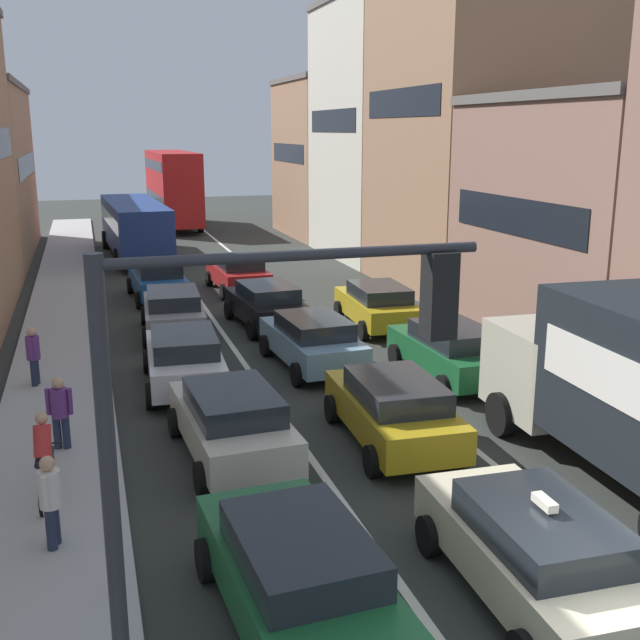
# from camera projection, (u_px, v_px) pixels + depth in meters

# --- Properties ---
(sidewalk_left) EXTENTS (2.60, 64.00, 0.14)m
(sidewalk_left) POSITION_uv_depth(u_px,v_px,m) (64.00, 323.00, 26.08)
(sidewalk_left) COLOR #AFAFAF
(sidewalk_left) RESTS_ON ground
(lane_stripe_left) EXTENTS (0.16, 60.00, 0.01)m
(lane_stripe_left) POSITION_uv_depth(u_px,v_px,m) (210.00, 315.00, 27.52)
(lane_stripe_left) COLOR silver
(lane_stripe_left) RESTS_ON ground
(lane_stripe_right) EXTENTS (0.16, 60.00, 0.01)m
(lane_stripe_right) POSITION_uv_depth(u_px,v_px,m) (301.00, 309.00, 28.48)
(lane_stripe_right) COLOR silver
(lane_stripe_right) RESTS_ON ground
(building_row_right) EXTENTS (7.20, 43.90, 13.96)m
(building_row_right) POSITION_uv_depth(u_px,v_px,m) (485.00, 141.00, 30.79)
(building_row_right) COLOR #9E7556
(building_row_right) RESTS_ON ground
(traffic_light_pole) EXTENTS (3.58, 0.38, 5.50)m
(traffic_light_pole) POSITION_uv_depth(u_px,v_px,m) (247.00, 428.00, 7.05)
(traffic_light_pole) COLOR #2D2D33
(traffic_light_pole) RESTS_ON ground
(taxi_centre_lane_front) EXTENTS (2.16, 4.35, 1.66)m
(taxi_centre_lane_front) POSITION_uv_depth(u_px,v_px,m) (535.00, 550.00, 10.65)
(taxi_centre_lane_front) COLOR beige
(taxi_centre_lane_front) RESTS_ON ground
(sedan_left_lane_front) EXTENTS (2.26, 4.40, 1.49)m
(sedan_left_lane_front) POSITION_uv_depth(u_px,v_px,m) (297.00, 573.00, 10.09)
(sedan_left_lane_front) COLOR #19592D
(sedan_left_lane_front) RESTS_ON ground
(sedan_centre_lane_second) EXTENTS (2.21, 4.37, 1.49)m
(sedan_centre_lane_second) POSITION_uv_depth(u_px,v_px,m) (394.00, 408.00, 16.06)
(sedan_centre_lane_second) COLOR #B29319
(sedan_centre_lane_second) RESTS_ON ground
(wagon_left_lane_second) EXTENTS (2.24, 4.39, 1.49)m
(wagon_left_lane_second) POSITION_uv_depth(u_px,v_px,m) (232.00, 421.00, 15.37)
(wagon_left_lane_second) COLOR beige
(wagon_left_lane_second) RESTS_ON ground
(hatchback_centre_lane_third) EXTENTS (2.26, 4.40, 1.49)m
(hatchback_centre_lane_third) POSITION_uv_depth(u_px,v_px,m) (312.00, 340.00, 21.28)
(hatchback_centre_lane_third) COLOR #759EB7
(hatchback_centre_lane_third) RESTS_ON ground
(sedan_left_lane_third) EXTENTS (2.26, 4.39, 1.49)m
(sedan_left_lane_third) POSITION_uv_depth(u_px,v_px,m) (184.00, 358.00, 19.63)
(sedan_left_lane_third) COLOR silver
(sedan_left_lane_third) RESTS_ON ground
(coupe_centre_lane_fourth) EXTENTS (2.30, 4.41, 1.49)m
(coupe_centre_lane_fourth) POSITION_uv_depth(u_px,v_px,m) (267.00, 304.00, 25.69)
(coupe_centre_lane_fourth) COLOR black
(coupe_centre_lane_fourth) RESTS_ON ground
(sedan_left_lane_fourth) EXTENTS (2.28, 4.40, 1.49)m
(sedan_left_lane_fourth) POSITION_uv_depth(u_px,v_px,m) (173.00, 311.00, 24.73)
(sedan_left_lane_fourth) COLOR gray
(sedan_left_lane_fourth) RESTS_ON ground
(sedan_centre_lane_fifth) EXTENTS (2.20, 4.37, 1.49)m
(sedan_centre_lane_fifth) POSITION_uv_depth(u_px,v_px,m) (238.00, 272.00, 31.37)
(sedan_centre_lane_fifth) COLOR #A51E1E
(sedan_centre_lane_fifth) RESTS_ON ground
(sedan_left_lane_fifth) EXTENTS (2.23, 4.38, 1.49)m
(sedan_left_lane_fifth) POSITION_uv_depth(u_px,v_px,m) (158.00, 279.00, 29.88)
(sedan_left_lane_fifth) COLOR #194C8C
(sedan_left_lane_fifth) RESTS_ON ground
(sedan_right_lane_behind_truck) EXTENTS (2.15, 4.34, 1.49)m
(sedan_right_lane_behind_truck) POSITION_uv_depth(u_px,v_px,m) (451.00, 350.00, 20.29)
(sedan_right_lane_behind_truck) COLOR #19592D
(sedan_right_lane_behind_truck) RESTS_ON ground
(wagon_right_lane_far) EXTENTS (2.24, 4.39, 1.49)m
(wagon_right_lane_far) POSITION_uv_depth(u_px,v_px,m) (378.00, 305.00, 25.59)
(wagon_right_lane_far) COLOR #B29319
(wagon_right_lane_far) RESTS_ON ground
(bus_mid_queue_primary) EXTENTS (3.18, 10.61, 2.90)m
(bus_mid_queue_primary) POSITION_uv_depth(u_px,v_px,m) (135.00, 224.00, 39.39)
(bus_mid_queue_primary) COLOR navy
(bus_mid_queue_primary) RESTS_ON ground
(bus_far_queue_secondary) EXTENTS (2.95, 10.55, 5.06)m
(bus_far_queue_secondary) POSITION_uv_depth(u_px,v_px,m) (173.00, 186.00, 51.46)
(bus_far_queue_secondary) COLOR #B21919
(bus_far_queue_secondary) RESTS_ON ground
(cyclist_on_sidewalk) EXTENTS (0.50, 1.73, 1.72)m
(cyclist_on_sidewalk) POSITION_uv_depth(u_px,v_px,m) (45.00, 460.00, 13.42)
(cyclist_on_sidewalk) COLOR black
(cyclist_on_sidewalk) RESTS_ON ground
(pedestrian_near_kerb) EXTENTS (0.53, 0.34, 1.66)m
(pedestrian_near_kerb) POSITION_uv_depth(u_px,v_px,m) (60.00, 411.00, 15.49)
(pedestrian_near_kerb) COLOR #262D47
(pedestrian_near_kerb) RESTS_ON ground
(pedestrian_mid_sidewalk) EXTENTS (0.34, 0.53, 1.66)m
(pedestrian_mid_sidewalk) POSITION_uv_depth(u_px,v_px,m) (33.00, 354.00, 19.38)
(pedestrian_mid_sidewalk) COLOR #262D47
(pedestrian_mid_sidewalk) RESTS_ON ground
(pedestrian_far_sidewalk) EXTENTS (0.34, 0.52, 1.66)m
(pedestrian_far_sidewalk) POSITION_uv_depth(u_px,v_px,m) (50.00, 499.00, 11.80)
(pedestrian_far_sidewalk) COLOR #262D47
(pedestrian_far_sidewalk) RESTS_ON ground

